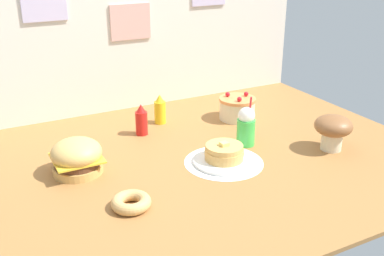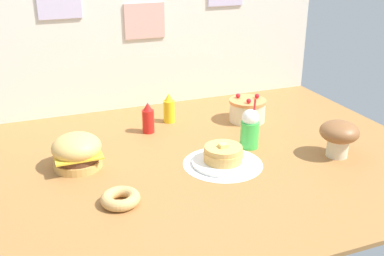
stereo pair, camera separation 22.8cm
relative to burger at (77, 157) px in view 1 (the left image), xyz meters
name	(u,v)px [view 1 (the left image)]	position (x,y,z in m)	size (l,w,h in m)	color
ground_plane	(199,160)	(0.58, -0.13, -0.09)	(2.39, 1.78, 0.02)	#9E6B38
back_wall	(132,25)	(0.58, 0.75, 0.45)	(2.39, 0.04, 1.06)	silver
doily_mat	(224,162)	(0.67, -0.23, -0.08)	(0.40, 0.40, 0.00)	white
burger	(77,157)	(0.00, 0.00, 0.00)	(0.24, 0.24, 0.17)	#DBA859
pancake_stack	(224,155)	(0.67, -0.23, -0.04)	(0.31, 0.31, 0.11)	white
layer_cake	(237,108)	(1.06, 0.25, -0.01)	(0.22, 0.22, 0.16)	beige
ketchup_bottle	(141,121)	(0.44, 0.29, 0.00)	(0.07, 0.07, 0.18)	red
mustard_bottle	(160,110)	(0.61, 0.40, 0.00)	(0.07, 0.07, 0.18)	yellow
cream_soda_cup	(246,126)	(0.89, -0.10, 0.02)	(0.10, 0.10, 0.27)	green
donut_pink_glaze	(131,202)	(0.11, -0.41, -0.06)	(0.17, 0.17, 0.05)	tan
mushroom_stool	(333,129)	(1.25, -0.36, 0.04)	(0.20, 0.20, 0.19)	beige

